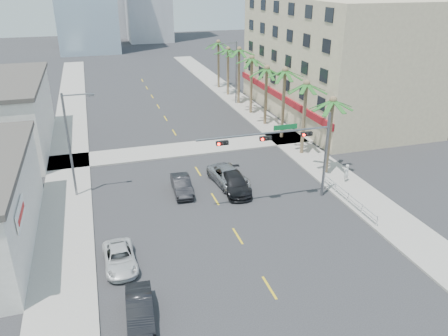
# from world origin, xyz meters

# --- Properties ---
(ground) EXTENTS (260.00, 260.00, 0.00)m
(ground) POSITION_xyz_m (0.00, 0.00, 0.00)
(ground) COLOR #262628
(ground) RESTS_ON ground
(sidewalk_right) EXTENTS (4.00, 120.00, 0.15)m
(sidewalk_right) POSITION_xyz_m (12.00, 20.00, 0.07)
(sidewalk_right) COLOR gray
(sidewalk_right) RESTS_ON ground
(sidewalk_left) EXTENTS (4.00, 120.00, 0.15)m
(sidewalk_left) POSITION_xyz_m (-12.00, 20.00, 0.07)
(sidewalk_left) COLOR gray
(sidewalk_left) RESTS_ON ground
(sidewalk_cross) EXTENTS (80.00, 4.00, 0.15)m
(sidewalk_cross) POSITION_xyz_m (0.00, 22.00, 0.07)
(sidewalk_cross) COLOR gray
(sidewalk_cross) RESTS_ON ground
(building_right) EXTENTS (15.25, 28.00, 15.00)m
(building_right) POSITION_xyz_m (21.99, 30.00, 7.50)
(building_right) COLOR tan
(building_right) RESTS_ON ground
(traffic_signal_mast) EXTENTS (11.12, 0.54, 7.20)m
(traffic_signal_mast) POSITION_xyz_m (5.78, 7.95, 5.06)
(traffic_signal_mast) COLOR slate
(traffic_signal_mast) RESTS_ON ground
(palm_tree_0) EXTENTS (4.80, 4.80, 7.80)m
(palm_tree_0) POSITION_xyz_m (11.60, 12.00, 7.08)
(palm_tree_0) COLOR brown
(palm_tree_0) RESTS_ON ground
(palm_tree_1) EXTENTS (4.80, 4.80, 8.16)m
(palm_tree_1) POSITION_xyz_m (11.60, 17.20, 7.43)
(palm_tree_1) COLOR brown
(palm_tree_1) RESTS_ON ground
(palm_tree_2) EXTENTS (4.80, 4.80, 8.52)m
(palm_tree_2) POSITION_xyz_m (11.60, 22.40, 7.78)
(palm_tree_2) COLOR brown
(palm_tree_2) RESTS_ON ground
(palm_tree_3) EXTENTS (4.80, 4.80, 7.80)m
(palm_tree_3) POSITION_xyz_m (11.60, 27.60, 7.08)
(palm_tree_3) COLOR brown
(palm_tree_3) RESTS_ON ground
(palm_tree_4) EXTENTS (4.80, 4.80, 8.16)m
(palm_tree_4) POSITION_xyz_m (11.60, 32.80, 7.43)
(palm_tree_4) COLOR brown
(palm_tree_4) RESTS_ON ground
(palm_tree_5) EXTENTS (4.80, 4.80, 8.52)m
(palm_tree_5) POSITION_xyz_m (11.60, 38.00, 7.78)
(palm_tree_5) COLOR brown
(palm_tree_5) RESTS_ON ground
(palm_tree_6) EXTENTS (4.80, 4.80, 7.80)m
(palm_tree_6) POSITION_xyz_m (11.60, 43.20, 7.08)
(palm_tree_6) COLOR brown
(palm_tree_6) RESTS_ON ground
(palm_tree_7) EXTENTS (4.80, 4.80, 8.16)m
(palm_tree_7) POSITION_xyz_m (11.60, 48.40, 7.43)
(palm_tree_7) COLOR brown
(palm_tree_7) RESTS_ON ground
(streetlight_left) EXTENTS (2.55, 0.25, 9.00)m
(streetlight_left) POSITION_xyz_m (-11.00, 14.00, 5.06)
(streetlight_left) COLOR slate
(streetlight_left) RESTS_ON ground
(streetlight_right) EXTENTS (2.55, 0.25, 9.00)m
(streetlight_right) POSITION_xyz_m (11.00, 38.00, 5.06)
(streetlight_right) COLOR slate
(streetlight_right) RESTS_ON ground
(guardrail) EXTENTS (0.08, 8.08, 1.00)m
(guardrail) POSITION_xyz_m (10.30, 6.00, 0.67)
(guardrail) COLOR silver
(guardrail) RESTS_ON ground
(car_parked_mid) EXTENTS (1.73, 4.23, 1.36)m
(car_parked_mid) POSITION_xyz_m (-7.80, -2.37, 0.68)
(car_parked_mid) COLOR black
(car_parked_mid) RESTS_ON ground
(car_parked_far) EXTENTS (2.10, 4.35, 1.19)m
(car_parked_far) POSITION_xyz_m (-8.44, 2.87, 0.60)
(car_parked_far) COLOR silver
(car_parked_far) RESTS_ON ground
(car_lane_left) EXTENTS (1.72, 4.37, 1.42)m
(car_lane_left) POSITION_xyz_m (-2.41, 12.03, 0.71)
(car_lane_left) COLOR black
(car_lane_left) RESTS_ON ground
(car_lane_center) EXTENTS (3.09, 5.67, 1.51)m
(car_lane_center) POSITION_xyz_m (2.00, 12.51, 0.75)
(car_lane_center) COLOR #A2A2A6
(car_lane_center) RESTS_ON ground
(car_lane_right) EXTENTS (2.55, 5.25, 1.47)m
(car_lane_right) POSITION_xyz_m (2.13, 10.97, 0.74)
(car_lane_right) COLOR black
(car_lane_right) RESTS_ON ground
(pedestrian) EXTENTS (0.69, 0.55, 1.67)m
(pedestrian) POSITION_xyz_m (12.28, 9.62, 0.98)
(pedestrian) COLOR silver
(pedestrian) RESTS_ON sidewalk_right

